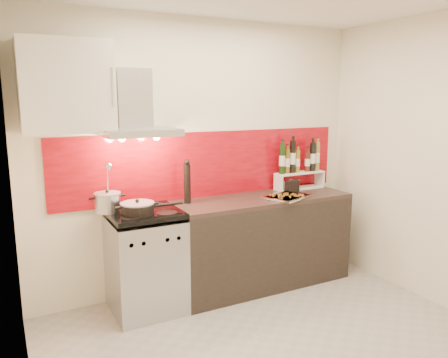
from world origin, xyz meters
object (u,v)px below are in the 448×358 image
stock_pot (108,202)px  pepper_mill (187,182)px  saute_pan (138,208)px  counter (261,241)px  baking_tray (287,196)px  range_stove (146,262)px

stock_pot → pepper_mill: (0.73, 0.01, 0.11)m
stock_pot → saute_pan: stock_pot is taller
counter → stock_pot: (-1.48, 0.11, 0.54)m
pepper_mill → baking_tray: pepper_mill is taller
saute_pan → baking_tray: size_ratio=1.05×
saute_pan → pepper_mill: bearing=21.1°
range_stove → pepper_mill: (0.45, 0.12, 0.66)m
counter → baking_tray: (0.20, -0.15, 0.47)m
stock_pot → saute_pan: (0.21, -0.20, -0.03)m
range_stove → pepper_mill: bearing=14.6°
saute_pan → baking_tray: 1.47m
pepper_mill → counter: bearing=-8.7°
saute_pan → range_stove: bearing=49.2°
stock_pot → saute_pan: 0.29m
range_stove → baking_tray: bearing=-5.8°
range_stove → baking_tray: (1.40, -0.14, 0.47)m
range_stove → stock_pot: stock_pot is taller
saute_pan → stock_pot: bearing=136.6°
counter → baking_tray: 0.53m
counter → saute_pan: saute_pan is taller
stock_pot → baking_tray: stock_pot is taller
counter → range_stove: bearing=-179.8°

